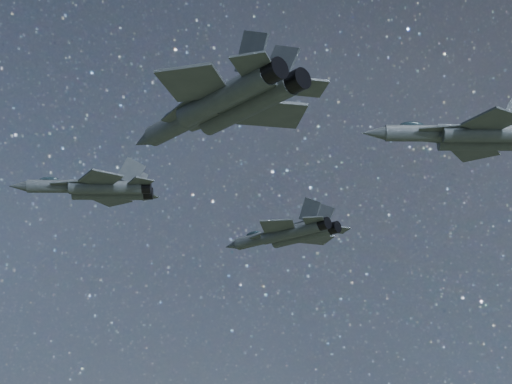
% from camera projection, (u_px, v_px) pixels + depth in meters
% --- Properties ---
extents(jet_lead, '(15.25, 10.01, 3.92)m').
position_uv_depth(jet_lead, '(95.00, 188.00, 87.76)').
color(jet_lead, '#343D41').
extents(jet_left, '(17.37, 11.71, 4.38)m').
position_uv_depth(jet_left, '(288.00, 234.00, 101.03)').
color(jet_left, '#343D41').
extents(jet_right, '(18.87, 12.37, 4.86)m').
position_uv_depth(jet_right, '(223.00, 104.00, 62.54)').
color(jet_right, '#343D41').
extents(jet_slot, '(16.14, 10.61, 4.15)m').
position_uv_depth(jet_slot, '(471.00, 136.00, 73.71)').
color(jet_slot, '#343D41').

